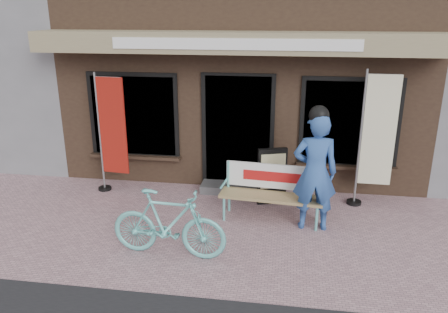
% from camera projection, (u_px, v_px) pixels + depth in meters
% --- Properties ---
extents(ground, '(70.00, 70.00, 0.00)m').
position_uv_depth(ground, '(221.00, 237.00, 6.61)').
color(ground, '#AD848C').
rests_on(ground, ground).
extents(storefront, '(7.00, 6.77, 6.00)m').
position_uv_depth(storefront, '(253.00, 22.00, 10.31)').
color(storefront, black).
rests_on(storefront, ground).
extents(bench, '(1.69, 0.58, 0.90)m').
position_uv_depth(bench, '(272.00, 188.00, 7.05)').
color(bench, '#63C2BF').
rests_on(bench, ground).
extents(person, '(0.70, 0.48, 1.96)m').
position_uv_depth(person, '(315.00, 170.00, 6.60)').
color(person, '#2E559F').
rests_on(person, ground).
extents(bicycle, '(1.65, 0.56, 0.98)m').
position_uv_depth(bicycle, '(168.00, 224.00, 5.96)').
color(bicycle, '#63C2BF').
rests_on(bicycle, ground).
extents(nobori_red, '(0.66, 0.26, 2.23)m').
position_uv_depth(nobori_red, '(111.00, 132.00, 7.93)').
color(nobori_red, gray).
rests_on(nobori_red, ground).
extents(nobori_cream, '(0.69, 0.26, 2.37)m').
position_uv_depth(nobori_cream, '(375.00, 138.00, 7.32)').
color(nobori_cream, gray).
rests_on(nobori_cream, ground).
extents(menu_stand, '(0.51, 0.26, 1.02)m').
position_uv_depth(menu_stand, '(272.00, 176.00, 7.60)').
color(menu_stand, black).
rests_on(menu_stand, ground).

